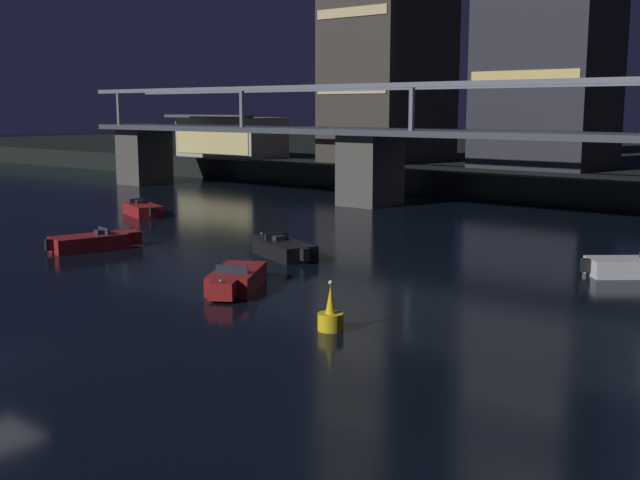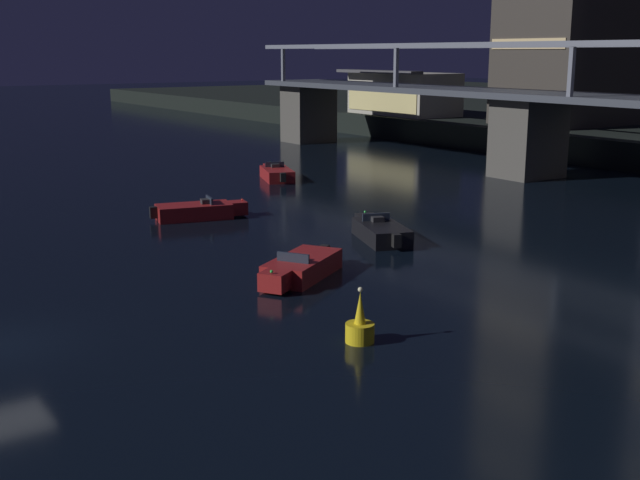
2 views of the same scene
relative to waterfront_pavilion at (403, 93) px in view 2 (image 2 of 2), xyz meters
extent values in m
plane|color=black|center=(41.86, -51.14, -4.44)|extent=(400.00, 400.00, 0.00)
cube|color=#4C4944|center=(-0.28, -11.91, -1.66)|extent=(3.60, 4.40, 5.55)
cube|color=#4C4944|center=(27.81, -11.91, -1.66)|extent=(3.60, 4.40, 5.55)
cube|color=slate|center=(-0.28, -14.81, 3.16)|extent=(0.30, 0.30, 3.20)
cube|color=slate|center=(16.57, -14.81, 3.16)|extent=(0.30, 0.30, 3.20)
cube|color=slate|center=(33.43, -14.81, 3.16)|extent=(0.30, 0.30, 3.20)
cube|color=beige|center=(17.32, -0.66, 4.98)|extent=(8.28, 0.10, 0.90)
cube|color=#B2AD9E|center=(0.00, 0.09, -0.04)|extent=(12.00, 6.00, 4.40)
cube|color=#EAD88C|center=(0.00, -2.96, -0.48)|extent=(11.20, 0.10, 2.64)
cube|color=#4C4C51|center=(0.00, -3.51, 2.31)|extent=(12.40, 1.60, 0.30)
cube|color=maroon|center=(40.58, -39.35, -4.04)|extent=(3.58, 4.27, 0.80)
cube|color=maroon|center=(41.84, -41.40, -3.99)|extent=(1.32, 1.29, 0.70)
cube|color=#283342|center=(41.03, -40.07, -3.46)|extent=(1.20, 0.79, 0.36)
cube|color=#262628|center=(40.90, -39.86, -3.52)|extent=(0.69, 0.63, 0.24)
cube|color=black|center=(39.45, -37.52, -3.94)|extent=(0.50, 0.50, 0.60)
sphere|color=#33D84C|center=(41.97, -41.61, -3.56)|extent=(0.12, 0.12, 0.12)
cube|color=maroon|center=(27.88, -37.97, -4.04)|extent=(2.71, 4.23, 0.80)
cube|color=maroon|center=(28.47, -35.64, -3.99)|extent=(1.18, 1.12, 0.70)
cube|color=#283342|center=(28.09, -37.14, -3.46)|extent=(1.33, 0.43, 0.36)
cube|color=#262628|center=(28.03, -37.39, -3.52)|extent=(0.64, 0.53, 0.24)
cube|color=black|center=(27.35, -40.06, -3.94)|extent=(0.44, 0.44, 0.60)
sphere|color=red|center=(28.53, -35.39, -3.56)|extent=(0.12, 0.12, 0.12)
cube|color=black|center=(37.51, -32.90, -4.04)|extent=(4.29, 3.06, 0.80)
cube|color=black|center=(35.25, -32.05, -3.99)|extent=(1.19, 1.24, 0.70)
cube|color=#283342|center=(36.71, -32.60, -3.46)|extent=(0.57, 1.30, 0.36)
cube|color=#262628|center=(36.94, -32.69, -3.52)|extent=(0.57, 0.66, 0.24)
cube|color=black|center=(39.52, -33.65, -3.94)|extent=(0.46, 0.46, 0.60)
sphere|color=#33D84C|center=(35.02, -31.96, -3.56)|extent=(0.12, 0.12, 0.12)
cube|color=maroon|center=(18.91, -27.31, -4.04)|extent=(4.29, 3.06, 0.80)
cube|color=maroon|center=(16.66, -26.46, -3.99)|extent=(1.19, 1.24, 0.70)
cube|color=#283342|center=(18.12, -27.01, -3.46)|extent=(0.57, 1.30, 0.36)
cube|color=#262628|center=(18.35, -27.10, -3.52)|extent=(0.57, 0.67, 0.24)
cube|color=black|center=(20.93, -28.07, -3.94)|extent=(0.46, 0.46, 0.60)
sphere|color=#33D84C|center=(16.43, -26.38, -3.56)|extent=(0.12, 0.12, 0.12)
cylinder|color=yellow|center=(47.73, -41.92, -4.14)|extent=(0.90, 0.90, 0.60)
cone|color=yellow|center=(47.73, -41.92, -3.34)|extent=(0.36, 0.36, 1.00)
sphere|color=#F2EAB2|center=(47.73, -41.92, -2.76)|extent=(0.16, 0.16, 0.16)
camera|label=1|loc=(64.06, -62.45, 3.09)|focal=44.19mm
camera|label=2|loc=(66.10, -55.99, 4.22)|focal=44.76mm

